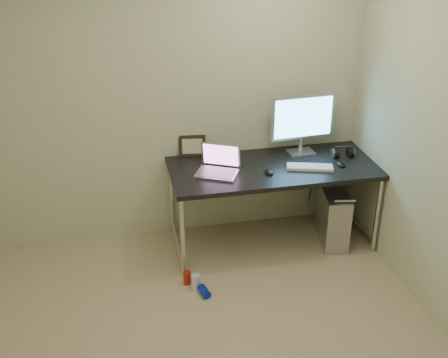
# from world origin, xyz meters

# --- Properties ---
(wall_back) EXTENTS (3.50, 0.02, 2.50)m
(wall_back) POSITION_xyz_m (0.00, 1.75, 1.25)
(wall_back) COLOR beige
(wall_back) RESTS_ON ground
(desk) EXTENTS (1.75, 0.76, 0.75)m
(desk) POSITION_xyz_m (0.88, 1.37, 0.68)
(desk) COLOR black
(desk) RESTS_ON ground
(tower_computer) EXTENTS (0.28, 0.50, 0.52)m
(tower_computer) POSITION_xyz_m (1.42, 1.27, 0.25)
(tower_computer) COLOR #A9A8AD
(tower_computer) RESTS_ON ground
(cable_a) EXTENTS (0.01, 0.16, 0.69)m
(cable_a) POSITION_xyz_m (1.37, 1.70, 0.40)
(cable_a) COLOR black
(cable_a) RESTS_ON ground
(cable_b) EXTENTS (0.02, 0.11, 0.71)m
(cable_b) POSITION_xyz_m (1.46, 1.68, 0.38)
(cable_b) COLOR black
(cable_b) RESTS_ON ground
(can_red) EXTENTS (0.08, 0.08, 0.11)m
(can_red) POSITION_xyz_m (0.05, 0.90, 0.06)
(can_red) COLOR #A82112
(can_red) RESTS_ON ground
(can_white) EXTENTS (0.08, 0.08, 0.13)m
(can_white) POSITION_xyz_m (0.11, 0.83, 0.06)
(can_white) COLOR silver
(can_white) RESTS_ON ground
(can_blue) EXTENTS (0.10, 0.13, 0.07)m
(can_blue) POSITION_xyz_m (0.16, 0.73, 0.03)
(can_blue) COLOR #0B23C0
(can_blue) RESTS_ON ground
(laptop) EXTENTS (0.41, 0.39, 0.23)m
(laptop) POSITION_xyz_m (0.40, 1.35, 0.80)
(laptop) COLOR silver
(laptop) RESTS_ON desk
(monitor) EXTENTS (0.57, 0.18, 0.53)m
(monitor) POSITION_xyz_m (1.19, 1.58, 1.06)
(monitor) COLOR silver
(monitor) RESTS_ON desk
(keyboard) EXTENTS (0.40, 0.23, 0.02)m
(keyboard) POSITION_xyz_m (1.16, 1.26, 0.76)
(keyboard) COLOR silver
(keyboard) RESTS_ON desk
(mouse_right) EXTENTS (0.07, 0.11, 0.04)m
(mouse_right) POSITION_xyz_m (1.44, 1.26, 0.77)
(mouse_right) COLOR black
(mouse_right) RESTS_ON desk
(mouse_left) EXTENTS (0.07, 0.11, 0.04)m
(mouse_left) POSITION_xyz_m (0.80, 1.23, 0.77)
(mouse_left) COLOR black
(mouse_left) RESTS_ON desk
(headphones) EXTENTS (0.18, 0.11, 0.12)m
(headphones) POSITION_xyz_m (1.53, 1.43, 0.78)
(headphones) COLOR black
(headphones) RESTS_ON desk
(picture_frame) EXTENTS (0.24, 0.10, 0.19)m
(picture_frame) POSITION_xyz_m (0.24, 1.72, 0.84)
(picture_frame) COLOR black
(picture_frame) RESTS_ON desk
(webcam) EXTENTS (0.04, 0.03, 0.13)m
(webcam) POSITION_xyz_m (0.50, 1.62, 0.84)
(webcam) COLOR silver
(webcam) RESTS_ON desk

